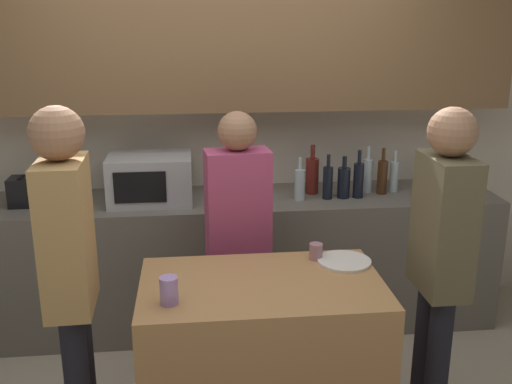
% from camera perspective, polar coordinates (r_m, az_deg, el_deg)
% --- Properties ---
extents(back_wall, '(6.40, 0.40, 2.70)m').
position_cam_1_polar(back_wall, '(4.02, -3.49, 9.36)').
color(back_wall, beige).
rests_on(back_wall, ground_plane).
extents(back_counter, '(3.60, 0.62, 0.89)m').
position_cam_1_polar(back_counter, '(4.05, -3.03, -6.63)').
color(back_counter, '#6B665B').
rests_on(back_counter, ground_plane).
extents(kitchen_island, '(1.10, 0.67, 0.89)m').
position_cam_1_polar(kitchen_island, '(2.95, 0.55, -16.38)').
color(kitchen_island, '#B27F4C').
rests_on(kitchen_island, ground_plane).
extents(microwave, '(0.52, 0.39, 0.30)m').
position_cam_1_polar(microwave, '(3.84, -10.03, 1.26)').
color(microwave, '#B7BABC').
rests_on(microwave, back_counter).
extents(toaster, '(0.26, 0.16, 0.18)m').
position_cam_1_polar(toaster, '(3.98, -20.61, 0.07)').
color(toaster, black).
rests_on(toaster, back_counter).
extents(potted_plant, '(0.14, 0.14, 0.40)m').
position_cam_1_polar(potted_plant, '(4.16, 17.31, 2.62)').
color(potted_plant, '#333D4C').
rests_on(potted_plant, back_counter).
extents(bottle_0, '(0.07, 0.07, 0.28)m').
position_cam_1_polar(bottle_0, '(3.84, 4.18, 0.79)').
color(bottle_0, silver).
rests_on(bottle_0, back_counter).
extents(bottle_1, '(0.09, 0.09, 0.33)m').
position_cam_1_polar(bottle_1, '(3.98, 5.37, 1.62)').
color(bottle_1, maroon).
rests_on(bottle_1, back_counter).
extents(bottle_2, '(0.06, 0.06, 0.29)m').
position_cam_1_polar(bottle_2, '(3.87, 6.85, 0.96)').
color(bottle_2, black).
rests_on(bottle_2, back_counter).
extents(bottle_3, '(0.08, 0.08, 0.28)m').
position_cam_1_polar(bottle_3, '(3.91, 8.36, 0.95)').
color(bottle_3, black).
rests_on(bottle_3, back_counter).
extents(bottle_4, '(0.07, 0.07, 0.31)m').
position_cam_1_polar(bottle_4, '(3.93, 9.73, 1.18)').
color(bottle_4, black).
rests_on(bottle_4, back_counter).
extents(bottle_5, '(0.07, 0.07, 0.31)m').
position_cam_1_polar(bottle_5, '(4.06, 10.57, 1.63)').
color(bottle_5, silver).
rests_on(bottle_5, back_counter).
extents(bottle_6, '(0.07, 0.07, 0.31)m').
position_cam_1_polar(bottle_6, '(4.04, 11.94, 1.46)').
color(bottle_6, '#472814').
rests_on(bottle_6, back_counter).
extents(bottle_7, '(0.06, 0.06, 0.28)m').
position_cam_1_polar(bottle_7, '(4.11, 13.02, 1.51)').
color(bottle_7, silver).
rests_on(bottle_7, back_counter).
extents(plate_on_island, '(0.26, 0.26, 0.01)m').
position_cam_1_polar(plate_on_island, '(2.95, 8.41, -6.55)').
color(plate_on_island, white).
rests_on(plate_on_island, kitchen_island).
extents(cup_0, '(0.08, 0.08, 0.12)m').
position_cam_1_polar(cup_0, '(2.54, -8.29, -9.27)').
color(cup_0, '#AE8BD2').
rests_on(cup_0, kitchen_island).
extents(cup_1, '(0.07, 0.07, 0.08)m').
position_cam_1_polar(cup_1, '(2.97, 5.73, -5.66)').
color(cup_1, '#A87783').
rests_on(cup_1, kitchen_island).
extents(person_left, '(0.22, 0.35, 1.70)m').
position_cam_1_polar(person_left, '(2.69, -17.34, -6.71)').
color(person_left, black).
rests_on(person_left, ground_plane).
extents(person_center, '(0.36, 0.22, 1.57)m').
position_cam_1_polar(person_center, '(3.26, -1.72, -3.54)').
color(person_center, black).
rests_on(person_center, ground_plane).
extents(person_right, '(0.22, 0.34, 1.66)m').
position_cam_1_polar(person_right, '(2.90, 17.19, -5.53)').
color(person_right, black).
rests_on(person_right, ground_plane).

